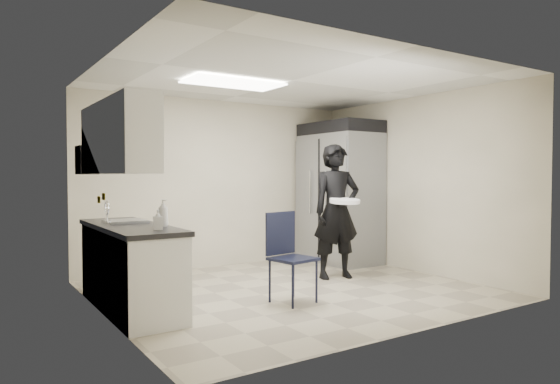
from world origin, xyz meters
TOP-DOWN VIEW (x-y plane):
  - floor at (0.00, 0.00)m, footprint 4.50×4.50m
  - ceiling at (0.00, 0.00)m, footprint 4.50×4.50m
  - back_wall at (0.00, 2.00)m, footprint 4.50×0.00m
  - left_wall at (-2.25, 0.00)m, footprint 0.00×4.00m
  - right_wall at (2.25, 0.00)m, footprint 0.00×4.00m
  - ceiling_panel at (-0.60, 0.40)m, footprint 1.20×0.60m
  - lower_counter at (-1.95, 0.20)m, footprint 0.60×1.90m
  - countertop at (-1.95, 0.20)m, footprint 0.64×1.95m
  - sink at (-1.93, 0.45)m, footprint 0.42×0.40m
  - faucet at (-2.13, 0.45)m, footprint 0.02×0.02m
  - upper_cabinets at (-2.08, 0.20)m, footprint 0.35×1.80m
  - towel_dispenser at (-2.14, 1.35)m, footprint 0.22×0.30m
  - notice_sticker_left at (-2.24, 0.10)m, footprint 0.00×0.12m
  - notice_sticker_right at (-2.24, 0.30)m, footprint 0.00×0.12m
  - commercial_fridge at (1.83, 1.27)m, footprint 0.80×1.35m
  - fridge_compressor at (1.83, 1.27)m, footprint 0.80×1.35m
  - folding_chair at (-0.33, -0.51)m, footprint 0.51×0.51m
  - man_tuxedo at (0.94, 0.27)m, footprint 0.77×0.60m
  - bucket_lid at (0.88, 0.03)m, footprint 0.49×0.49m
  - soap_bottle_a at (-1.72, -0.18)m, footprint 0.15×0.15m
  - soap_bottle_b at (-1.87, -0.43)m, footprint 0.11×0.11m

SIDE VIEW (x-z plane):
  - floor at x=0.00m, z-range 0.00..0.00m
  - lower_counter at x=-1.95m, z-range 0.00..0.86m
  - folding_chair at x=-0.33m, z-range 0.00..0.99m
  - sink at x=-1.93m, z-range 0.80..0.94m
  - countertop at x=-1.95m, z-range 0.86..0.91m
  - man_tuxedo at x=0.94m, z-range 0.00..1.86m
  - soap_bottle_b at x=-1.87m, z-range 0.91..1.10m
  - faucet at x=-2.13m, z-range 0.90..1.14m
  - soap_bottle_a at x=-1.72m, z-range 0.91..1.19m
  - commercial_fridge at x=1.83m, z-range 0.00..2.10m
  - bucket_lid at x=0.88m, z-range 1.06..1.11m
  - notice_sticker_right at x=-2.24m, z-range 1.15..1.21m
  - notice_sticker_left at x=-2.24m, z-range 1.19..1.25m
  - back_wall at x=0.00m, z-range -0.95..3.55m
  - left_wall at x=-2.25m, z-range -0.70..3.30m
  - right_wall at x=2.25m, z-range -0.70..3.30m
  - towel_dispenser at x=-2.14m, z-range 1.45..1.80m
  - upper_cabinets at x=-2.08m, z-range 1.45..2.20m
  - fridge_compressor at x=1.83m, z-range 2.10..2.30m
  - ceiling_panel at x=-0.60m, z-range 2.56..2.58m
  - ceiling at x=0.00m, z-range 2.60..2.60m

